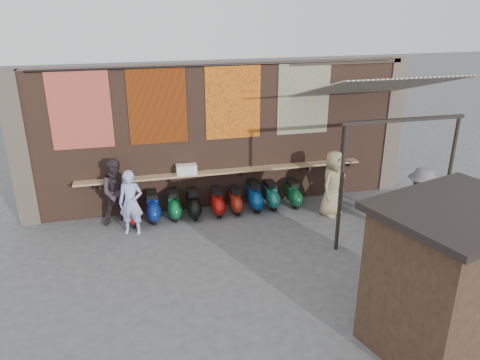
# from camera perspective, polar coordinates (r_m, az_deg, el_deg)

# --- Properties ---
(ground) EXTENTS (70.00, 70.00, 0.00)m
(ground) POSITION_cam_1_polar(r_m,az_deg,el_deg) (11.37, 0.56, -8.19)
(ground) COLOR #474749
(ground) RESTS_ON ground
(brick_wall) EXTENTS (10.00, 0.40, 4.00)m
(brick_wall) POSITION_cam_1_polar(r_m,az_deg,el_deg) (13.03, -2.33, 5.31)
(brick_wall) COLOR brown
(brick_wall) RESTS_ON ground
(pier_left) EXTENTS (0.50, 0.50, 4.00)m
(pier_left) POSITION_cam_1_polar(r_m,az_deg,el_deg) (13.09, -25.28, 3.30)
(pier_left) COLOR #4C4238
(pier_left) RESTS_ON ground
(pier_right) EXTENTS (0.50, 0.50, 4.00)m
(pier_right) POSITION_cam_1_polar(r_m,az_deg,el_deg) (14.90, 17.79, 6.38)
(pier_right) COLOR #4C4238
(pier_right) RESTS_ON ground
(eating_counter) EXTENTS (8.00, 0.32, 0.05)m
(eating_counter) POSITION_cam_1_polar(r_m,az_deg,el_deg) (12.97, -1.95, 1.04)
(eating_counter) COLOR #9E7A51
(eating_counter) RESTS_ON brick_wall
(shelf_box) EXTENTS (0.54, 0.27, 0.27)m
(shelf_box) POSITION_cam_1_polar(r_m,az_deg,el_deg) (12.73, -6.54, 1.28)
(shelf_box) COLOR white
(shelf_box) RESTS_ON eating_counter
(tapestry_redgold) EXTENTS (1.50, 0.02, 2.00)m
(tapestry_redgold) POSITION_cam_1_polar(r_m,az_deg,el_deg) (12.39, -18.91, 8.09)
(tapestry_redgold) COLOR maroon
(tapestry_redgold) RESTS_ON brick_wall
(tapestry_sun) EXTENTS (1.50, 0.02, 2.00)m
(tapestry_sun) POSITION_cam_1_polar(r_m,az_deg,el_deg) (12.36, -10.04, 8.89)
(tapestry_sun) COLOR #BB410B
(tapestry_sun) RESTS_ON brick_wall
(tapestry_orange) EXTENTS (1.50, 0.02, 2.00)m
(tapestry_orange) POSITION_cam_1_polar(r_m,az_deg,el_deg) (12.63, -0.85, 9.49)
(tapestry_orange) COLOR orange
(tapestry_orange) RESTS_ON brick_wall
(tapestry_multi) EXTENTS (1.50, 0.02, 2.00)m
(tapestry_multi) POSITION_cam_1_polar(r_m,az_deg,el_deg) (13.21, 7.77, 9.83)
(tapestry_multi) COLOR #296999
(tapestry_multi) RESTS_ON brick_wall
(hang_rail) EXTENTS (9.50, 0.06, 0.06)m
(hang_rail) POSITION_cam_1_polar(r_m,az_deg,el_deg) (12.39, -2.25, 13.84)
(hang_rail) COLOR black
(hang_rail) RESTS_ON brick_wall
(scooter_stool_0) EXTENTS (0.36, 0.80, 0.76)m
(scooter_stool_0) POSITION_cam_1_polar(r_m,az_deg,el_deg) (12.67, -12.95, -3.55)
(scooter_stool_0) COLOR maroon
(scooter_stool_0) RESTS_ON ground
(scooter_stool_1) EXTENTS (0.37, 0.82, 0.78)m
(scooter_stool_1) POSITION_cam_1_polar(r_m,az_deg,el_deg) (12.71, -10.58, -3.24)
(scooter_stool_1) COLOR navy
(scooter_stool_1) RESTS_ON ground
(scooter_stool_2) EXTENTS (0.36, 0.79, 0.75)m
(scooter_stool_2) POSITION_cam_1_polar(r_m,az_deg,el_deg) (12.77, -8.06, -3.03)
(scooter_stool_2) COLOR #0D5C2B
(scooter_stool_2) RESTS_ON ground
(scooter_stool_3) EXTENTS (0.35, 0.78, 0.74)m
(scooter_stool_3) POSITION_cam_1_polar(r_m,az_deg,el_deg) (12.77, -5.70, -2.92)
(scooter_stool_3) COLOR black
(scooter_stool_3) RESTS_ON ground
(scooter_stool_4) EXTENTS (0.34, 0.76, 0.72)m
(scooter_stool_4) POSITION_cam_1_polar(r_m,az_deg,el_deg) (12.87, -2.83, -2.69)
(scooter_stool_4) COLOR #A0100C
(scooter_stool_4) RESTS_ON ground
(scooter_stool_5) EXTENTS (0.33, 0.72, 0.69)m
(scooter_stool_5) POSITION_cam_1_polar(r_m,az_deg,el_deg) (12.99, -0.59, -2.50)
(scooter_stool_5) COLOR maroon
(scooter_stool_5) RESTS_ON ground
(scooter_stool_6) EXTENTS (0.37, 0.83, 0.79)m
(scooter_stool_6) POSITION_cam_1_polar(r_m,az_deg,el_deg) (13.15, 1.73, -1.98)
(scooter_stool_6) COLOR navy
(scooter_stool_6) RESTS_ON ground
(scooter_stool_7) EXTENTS (0.35, 0.77, 0.73)m
(scooter_stool_7) POSITION_cam_1_polar(r_m,az_deg,el_deg) (13.29, 3.82, -1.88)
(scooter_stool_7) COLOR #1A685D
(scooter_stool_7) RESTS_ON ground
(scooter_stool_8) EXTENTS (0.35, 0.77, 0.73)m
(scooter_stool_8) POSITION_cam_1_polar(r_m,az_deg,el_deg) (13.46, 6.48, -1.67)
(scooter_stool_8) COLOR #0D4423
(scooter_stool_8) RESTS_ON ground
(diner_left) EXTENTS (0.70, 0.55, 1.67)m
(diner_left) POSITION_cam_1_polar(r_m,az_deg,el_deg) (11.98, -13.16, -2.71)
(diner_left) COLOR #9DAFE5
(diner_left) RESTS_ON ground
(diner_right) EXTENTS (0.94, 0.76, 1.81)m
(diner_right) POSITION_cam_1_polar(r_m,az_deg,el_deg) (12.51, -14.69, -1.43)
(diner_right) COLOR #32272E
(diner_right) RESTS_ON ground
(shopper_navy) EXTENTS (1.00, 0.95, 1.66)m
(shopper_navy) POSITION_cam_1_polar(r_m,az_deg,el_deg) (12.31, 20.78, -2.96)
(shopper_navy) COLOR black
(shopper_navy) RESTS_ON ground
(shopper_grey) EXTENTS (1.41, 1.20, 1.89)m
(shopper_grey) POSITION_cam_1_polar(r_m,az_deg,el_deg) (12.09, 21.03, -2.83)
(shopper_grey) COLOR #5D5C61
(shopper_grey) RESTS_ON ground
(shopper_tan) EXTENTS (1.07, 1.01, 1.84)m
(shopper_tan) POSITION_cam_1_polar(r_m,az_deg,el_deg) (12.86, 11.24, -0.40)
(shopper_tan) COLOR #91865C
(shopper_tan) RESTS_ON ground
(market_stall) EXTENTS (2.70, 2.32, 2.49)m
(market_stall) POSITION_cam_1_polar(r_m,az_deg,el_deg) (8.63, 23.98, -11.19)
(market_stall) COLOR black
(market_stall) RESTS_ON ground
(stall_roof) EXTENTS (3.04, 2.65, 0.12)m
(stall_roof) POSITION_cam_1_polar(r_m,az_deg,el_deg) (8.04, 25.38, -3.30)
(stall_roof) COLOR black
(stall_roof) RESTS_ON market_stall
(stall_sign) EXTENTS (1.16, 0.39, 0.50)m
(stall_sign) POSITION_cam_1_polar(r_m,az_deg,el_deg) (8.81, 19.91, -5.69)
(stall_sign) COLOR gold
(stall_sign) RESTS_ON market_stall
(stall_shelf) EXTENTS (1.85, 0.66, 0.06)m
(stall_shelf) POSITION_cam_1_polar(r_m,az_deg,el_deg) (9.23, 19.20, -10.65)
(stall_shelf) COLOR #473321
(stall_shelf) RESTS_ON market_stall
(awning_canvas) EXTENTS (3.20, 3.28, 0.97)m
(awning_canvas) POSITION_cam_1_polar(r_m,az_deg,el_deg) (12.21, 15.96, 10.89)
(awning_canvas) COLOR beige
(awning_canvas) RESTS_ON brick_wall
(awning_ledger) EXTENTS (3.30, 0.08, 0.12)m
(awning_ledger) POSITION_cam_1_polar(r_m,az_deg,el_deg) (13.55, 12.84, 13.87)
(awning_ledger) COLOR #33261C
(awning_ledger) RESTS_ON brick_wall
(awning_header) EXTENTS (3.00, 0.08, 0.08)m
(awning_header) POSITION_cam_1_polar(r_m,az_deg,el_deg) (11.06, 19.44, 6.93)
(awning_header) COLOR black
(awning_header) RESTS_ON awning_post_left
(awning_post_left) EXTENTS (0.09, 0.09, 3.10)m
(awning_post_left) POSITION_cam_1_polar(r_m,az_deg,el_deg) (10.85, 12.20, -1.11)
(awning_post_left) COLOR black
(awning_post_left) RESTS_ON ground
(awning_post_right) EXTENTS (0.09, 0.09, 3.10)m
(awning_post_right) POSITION_cam_1_polar(r_m,az_deg,el_deg) (12.29, 24.08, 0.15)
(awning_post_right) COLOR black
(awning_post_right) RESTS_ON ground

